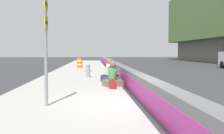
% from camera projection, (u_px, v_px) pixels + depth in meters
% --- Properties ---
extents(ground_plane, '(160.00, 160.00, 0.00)m').
position_uv_depth(ground_plane, '(149.00, 106.00, 8.12)').
color(ground_plane, '#353538').
rests_on(ground_plane, ground).
extents(sidewalk_strip, '(80.00, 4.40, 0.14)m').
position_uv_depth(sidewalk_strip, '(60.00, 105.00, 7.93)').
color(sidewalk_strip, '#A8A59E').
rests_on(sidewalk_strip, ground_plane).
extents(jersey_barrier, '(76.00, 0.45, 0.85)m').
position_uv_depth(jersey_barrier, '(149.00, 92.00, 8.10)').
color(jersey_barrier, slate).
rests_on(jersey_barrier, ground_plane).
extents(route_sign_post, '(0.44, 0.09, 3.60)m').
position_uv_depth(route_sign_post, '(46.00, 30.00, 7.40)').
color(route_sign_post, gray).
rests_on(route_sign_post, sidewalk_strip).
extents(fire_hydrant, '(0.26, 0.46, 0.88)m').
position_uv_depth(fire_hydrant, '(88.00, 70.00, 16.01)').
color(fire_hydrant, gray).
rests_on(fire_hydrant, sidewalk_strip).
extents(seated_person_foreground, '(0.86, 0.92, 1.05)m').
position_uv_depth(seated_person_foreground, '(113.00, 79.00, 11.78)').
color(seated_person_foreground, '#706651').
rests_on(seated_person_foreground, sidewalk_strip).
extents(seated_person_middle, '(0.76, 0.85, 1.06)m').
position_uv_depth(seated_person_middle, '(113.00, 76.00, 12.87)').
color(seated_person_middle, '#424247').
rests_on(seated_person_middle, sidewalk_strip).
extents(seated_person_rear, '(0.87, 0.96, 1.16)m').
position_uv_depth(seated_person_rear, '(110.00, 74.00, 13.89)').
color(seated_person_rear, '#23284C').
rests_on(seated_person_rear, sidewalk_strip).
extents(backpack, '(0.32, 0.28, 0.40)m').
position_uv_depth(backpack, '(112.00, 84.00, 11.01)').
color(backpack, maroon).
rests_on(backpack, sidewalk_strip).
extents(construction_barrel, '(0.54, 0.54, 0.95)m').
position_uv_depth(construction_barrel, '(80.00, 63.00, 25.46)').
color(construction_barrel, orange).
rests_on(construction_barrel, sidewalk_strip).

